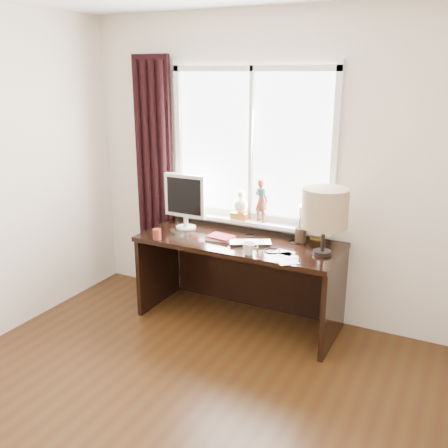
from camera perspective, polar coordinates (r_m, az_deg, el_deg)
The scene contains 15 objects.
floor at distance 3.27m, azimuth -10.02°, elevation -23.23°, with size 3.50×4.00×0.00m, color #341B0C.
wall_back at distance 4.32m, azimuth 5.14°, elevation 6.32°, with size 3.50×2.60×0.00m, color beige.
laptop at distance 4.07m, azimuth 3.08°, elevation -2.16°, with size 0.34×0.22×0.03m, color silver.
mug at distance 3.84m, azimuth 2.85°, elevation -2.78°, with size 0.10×0.09×0.10m, color white.
red_cup at distance 4.21m, azimuth -7.67°, elevation -1.16°, with size 0.07×0.07×0.09m, color maroon.
window at distance 4.33m, azimuth 3.30°, elevation 6.49°, with size 1.52×0.23×1.40m.
curtain at distance 4.81m, azimuth -7.99°, elevation 5.07°, with size 0.38×0.09×2.25m.
desk at distance 4.34m, azimuth 2.27°, elevation -4.50°, with size 1.70×0.70×0.75m.
monitor at distance 4.42m, azimuth -4.46°, elevation 2.97°, with size 0.40×0.18×0.49m.
notebook_stack at distance 4.19m, azimuth -0.41°, elevation -1.54°, with size 0.24×0.18×0.03m.
brush_holder at distance 4.15m, azimuth 8.74°, elevation -1.25°, with size 0.09×0.09×0.25m.
icon_frame at distance 4.22m, azimuth 10.52°, elevation -0.96°, with size 0.10×0.03×0.13m.
table_lamp at distance 3.81m, azimuth 11.45°, elevation 1.70°, with size 0.35×0.35×0.52m.
loose_papers at distance 3.83m, azimuth 7.15°, elevation -3.73°, with size 0.27×0.34×0.00m.
desk_cables at distance 4.09m, azimuth 5.63°, elevation -2.26°, with size 0.53×0.44×0.01m.
Camera 1 is at (1.58, -1.95, 2.10)m, focal length 40.00 mm.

